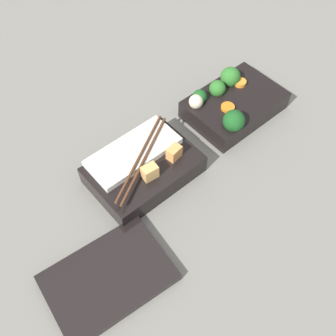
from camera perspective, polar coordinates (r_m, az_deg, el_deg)
ground_plane at (r=0.78m, az=3.21°, el=3.92°), size 3.00×3.00×0.00m
bento_tray_vegetable at (r=0.82m, az=9.28°, el=9.24°), size 0.19×0.13×0.07m
bento_tray_rice at (r=0.71m, az=-3.69°, el=0.12°), size 0.19×0.13×0.07m
bento_lid at (r=0.64m, az=-8.65°, el=-15.46°), size 0.20×0.15×0.01m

